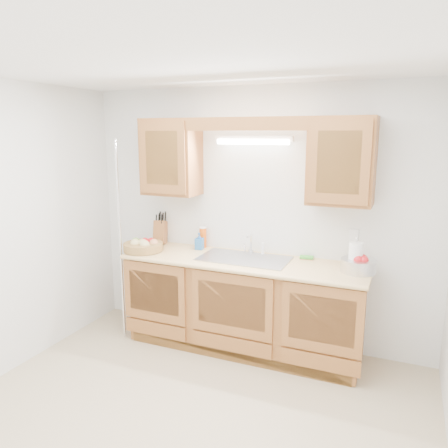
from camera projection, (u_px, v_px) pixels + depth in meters
The scene contains 17 objects.
room at pixel (182, 256), 2.94m from camera, with size 3.52×3.50×2.50m.
base_cabinets at pixel (243, 305), 4.19m from camera, with size 2.20×0.60×0.86m, color #95562B.
countertop at pixel (243, 262), 4.09m from camera, with size 2.30×0.63×0.04m, color #DFB475.
upper_cabinet_left at pixel (171, 157), 4.34m from camera, with size 0.55×0.33×0.75m, color #95562B.
upper_cabinet_right at pixel (342, 161), 3.71m from camera, with size 0.55×0.33×0.75m, color #95562B.
valance at pixel (245, 124), 3.83m from camera, with size 2.20×0.05×0.12m, color #95562B.
fluorescent_fixture at pixel (253, 140), 4.07m from camera, with size 0.76×0.08×0.08m.
sink at pixel (244, 266), 4.12m from camera, with size 0.84×0.46×0.36m.
wire_shelf_pole at pixel (120, 243), 4.29m from camera, with size 0.03×0.03×2.00m, color silver.
outlet_plate at pixel (354, 236), 3.95m from camera, with size 0.08×0.01×0.12m, color white.
fruit_basket at pixel (143, 246), 4.37m from camera, with size 0.44×0.44×0.12m.
knife_block at pixel (160, 232), 4.66m from camera, with size 0.17×0.23×0.35m.
orange_canister at pixel (203, 237), 4.50m from camera, with size 0.07×0.07×0.22m.
soap_bottle at pixel (199, 241), 4.42m from camera, with size 0.08×0.08×0.17m, color #2262AB.
sponge at pixel (306, 258), 4.10m from camera, with size 0.14×0.10×0.03m.
paper_towel at pixel (356, 257), 3.71m from camera, with size 0.15×0.15×0.30m.
apple_bowl at pixel (358, 265), 3.70m from camera, with size 0.39×0.39×0.15m.
Camera 1 is at (1.36, -2.50, 2.06)m, focal length 35.00 mm.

